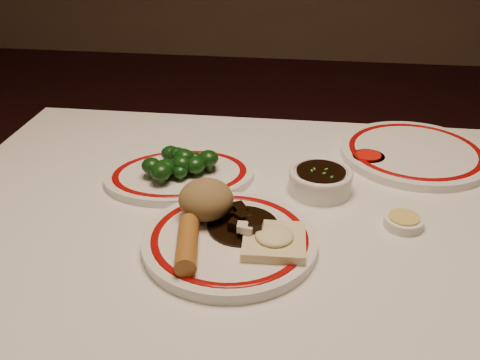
% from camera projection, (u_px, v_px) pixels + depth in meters
% --- Properties ---
extents(dining_table, '(1.20, 0.90, 0.75)m').
position_uv_depth(dining_table, '(271.00, 271.00, 0.91)').
color(dining_table, white).
rests_on(dining_table, ground).
extents(main_plate, '(0.29, 0.29, 0.02)m').
position_uv_depth(main_plate, '(230.00, 240.00, 0.82)').
color(main_plate, white).
rests_on(main_plate, dining_table).
extents(rice_mound, '(0.09, 0.09, 0.06)m').
position_uv_depth(rice_mound, '(206.00, 199.00, 0.85)').
color(rice_mound, olive).
rests_on(rice_mound, main_plate).
extents(spring_roll, '(0.05, 0.12, 0.03)m').
position_uv_depth(spring_roll, '(187.00, 244.00, 0.77)').
color(spring_roll, '#A46928').
rests_on(spring_roll, main_plate).
extents(fried_wonton, '(0.10, 0.10, 0.03)m').
position_uv_depth(fried_wonton, '(274.00, 240.00, 0.79)').
color(fried_wonton, beige).
rests_on(fried_wonton, main_plate).
extents(stirfry_heap, '(0.11, 0.11, 0.03)m').
position_uv_depth(stirfry_heap, '(243.00, 222.00, 0.83)').
color(stirfry_heap, black).
rests_on(stirfry_heap, main_plate).
extents(broccoli_plate, '(0.33, 0.30, 0.02)m').
position_uv_depth(broccoli_plate, '(180.00, 175.00, 1.00)').
color(broccoli_plate, white).
rests_on(broccoli_plate, dining_table).
extents(broccoli_pile, '(0.14, 0.12, 0.05)m').
position_uv_depth(broccoli_pile, '(182.00, 162.00, 0.98)').
color(broccoli_pile, '#23471C').
rests_on(broccoli_pile, broccoli_plate).
extents(soy_bowl, '(0.11, 0.11, 0.04)m').
position_uv_depth(soy_bowl, '(320.00, 181.00, 0.96)').
color(soy_bowl, white).
rests_on(soy_bowl, dining_table).
extents(sweet_sour_dish, '(0.06, 0.06, 0.02)m').
position_uv_depth(sweet_sour_dish, '(368.00, 159.00, 1.06)').
color(sweet_sour_dish, white).
rests_on(sweet_sour_dish, dining_table).
extents(mustard_dish, '(0.06, 0.06, 0.02)m').
position_uv_depth(mustard_dish, '(403.00, 221.00, 0.87)').
color(mustard_dish, white).
rests_on(mustard_dish, dining_table).
extents(far_plate, '(0.31, 0.31, 0.02)m').
position_uv_depth(far_plate, '(414.00, 153.00, 1.08)').
color(far_plate, white).
rests_on(far_plate, dining_table).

